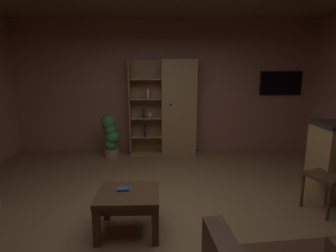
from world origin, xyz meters
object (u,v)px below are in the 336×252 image
at_px(dining_chair, 332,170).
at_px(wall_mounted_tv, 281,83).
at_px(table_book_0, 123,189).
at_px(bookshelf_cabinet, 174,108).
at_px(coffee_table, 129,200).
at_px(potted_floor_plant, 111,136).

distance_m(dining_chair, wall_mounted_tv, 2.88).
distance_m(table_book_0, dining_chair, 2.58).
relative_size(table_book_0, wall_mounted_tv, 0.14).
xyz_separation_m(table_book_0, dining_chair, (2.55, 0.33, 0.06)).
height_order(bookshelf_cabinet, coffee_table, bookshelf_cabinet).
bearing_deg(bookshelf_cabinet, wall_mounted_tv, 5.14).
relative_size(potted_floor_plant, wall_mounted_tv, 0.99).
bearing_deg(potted_floor_plant, table_book_0, -76.80).
distance_m(coffee_table, potted_floor_plant, 2.66).
height_order(dining_chair, potted_floor_plant, dining_chair).
bearing_deg(table_book_0, potted_floor_plant, 103.20).
bearing_deg(table_book_0, wall_mounted_tv, 44.40).
bearing_deg(table_book_0, coffee_table, -38.86).
xyz_separation_m(coffee_table, table_book_0, (-0.06, 0.05, 0.10)).
distance_m(coffee_table, table_book_0, 0.13).
bearing_deg(potted_floor_plant, dining_chair, -34.91).
bearing_deg(wall_mounted_tv, table_book_0, -135.60).
xyz_separation_m(dining_chair, potted_floor_plant, (-3.15, 2.20, -0.07)).
bearing_deg(dining_chair, bookshelf_cabinet, 126.70).
height_order(coffee_table, dining_chair, dining_chair).
bearing_deg(bookshelf_cabinet, dining_chair, -53.30).
height_order(bookshelf_cabinet, table_book_0, bookshelf_cabinet).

